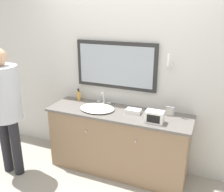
% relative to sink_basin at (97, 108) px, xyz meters
% --- Properties ---
extents(ground_plane, '(14.00, 14.00, 0.00)m').
position_rel_sink_basin_xyz_m(ground_plane, '(0.28, -0.25, -0.86)').
color(ground_plane, '#9E998E').
extents(wall_back, '(8.00, 0.18, 2.55)m').
position_rel_sink_basin_xyz_m(wall_back, '(0.27, 0.32, 0.42)').
color(wall_back, silver).
rests_on(wall_back, ground_plane).
extents(vanity_counter, '(1.82, 0.55, 0.84)m').
position_rel_sink_basin_xyz_m(vanity_counter, '(0.28, 0.02, -0.44)').
color(vanity_counter, '#937556').
rests_on(vanity_counter, ground_plane).
extents(sink_basin, '(0.45, 0.41, 0.18)m').
position_rel_sink_basin_xyz_m(sink_basin, '(0.00, 0.00, 0.00)').
color(sink_basin, silver).
rests_on(sink_basin, vanity_counter).
extents(soap_bottle, '(0.05, 0.06, 0.17)m').
position_rel_sink_basin_xyz_m(soap_bottle, '(-0.40, 0.22, 0.05)').
color(soap_bottle, gold).
rests_on(soap_bottle, vanity_counter).
extents(appliance_box, '(0.21, 0.13, 0.14)m').
position_rel_sink_basin_xyz_m(appliance_box, '(0.77, -0.10, 0.05)').
color(appliance_box, white).
rests_on(appliance_box, vanity_counter).
extents(picture_frame, '(0.10, 0.01, 0.12)m').
position_rel_sink_basin_xyz_m(picture_frame, '(0.89, 0.15, 0.04)').
color(picture_frame, '#B2B2B7').
rests_on(picture_frame, vanity_counter).
extents(hand_towel_near_sink, '(0.19, 0.11, 0.05)m').
position_rel_sink_basin_xyz_m(hand_towel_near_sink, '(0.46, 0.06, 0.01)').
color(hand_towel_near_sink, white).
rests_on(hand_towel_near_sink, vanity_counter).
extents(person, '(0.40, 0.40, 1.65)m').
position_rel_sink_basin_xyz_m(person, '(-0.98, -0.56, 0.16)').
color(person, '#232328').
rests_on(person, ground_plane).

